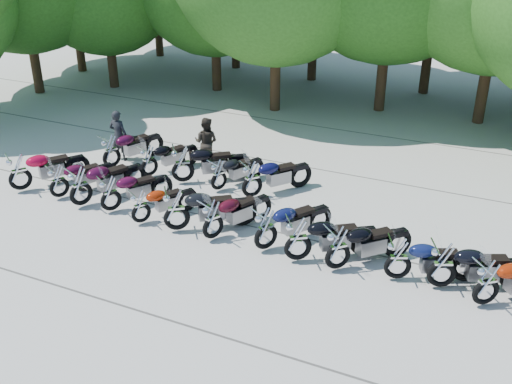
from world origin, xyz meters
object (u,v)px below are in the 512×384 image
at_px(motorcycle_8, 298,238).
at_px(motorcycle_11, 443,264).
at_px(motorcycle_14, 111,150).
at_px(motorcycle_10, 399,258).
at_px(rider_1, 206,142).
at_px(motorcycle_9, 338,247).
at_px(motorcycle_5, 176,209).
at_px(motorcycle_12, 487,282).
at_px(motorcycle_2, 80,185).
at_px(rider_0, 118,135).
at_px(motorcycle_1, 58,180).
at_px(motorcycle_15, 149,160).
at_px(motorcycle_16, 183,163).
at_px(motorcycle_17, 219,174).
at_px(motorcycle_3, 110,193).
at_px(motorcycle_6, 213,218).
at_px(motorcycle_18, 252,178).
at_px(motorcycle_4, 141,206).
at_px(motorcycle_7, 266,228).
at_px(motorcycle_0, 19,171).

height_order(motorcycle_8, motorcycle_11, motorcycle_8).
bearing_deg(motorcycle_14, motorcycle_10, -171.93).
bearing_deg(rider_1, motorcycle_9, 138.18).
bearing_deg(motorcycle_5, motorcycle_12, -126.51).
distance_m(motorcycle_2, rider_0, 3.63).
height_order(motorcycle_1, motorcycle_14, motorcycle_14).
bearing_deg(motorcycle_15, motorcycle_8, -176.97).
height_order(motorcycle_9, motorcycle_16, motorcycle_16).
bearing_deg(rider_1, motorcycle_1, 48.45).
relative_size(motorcycle_14, motorcycle_16, 0.93).
bearing_deg(motorcycle_15, motorcycle_17, -152.55).
xyz_separation_m(motorcycle_8, motorcycle_16, (-4.99, 2.79, 0.02)).
bearing_deg(motorcycle_3, motorcycle_2, 37.16).
relative_size(motorcycle_1, motorcycle_12, 0.93).
height_order(motorcycle_6, motorcycle_16, motorcycle_16).
bearing_deg(motorcycle_14, motorcycle_16, -158.26).
bearing_deg(motorcycle_16, motorcycle_10, -146.46).
bearing_deg(motorcycle_5, motorcycle_17, -33.11).
relative_size(motorcycle_15, motorcycle_18, 0.91).
bearing_deg(motorcycle_4, motorcycle_10, -147.04).
height_order(motorcycle_1, motorcycle_16, motorcycle_16).
distance_m(rider_0, rider_1, 3.13).
xyz_separation_m(motorcycle_1, motorcycle_5, (4.31, -0.26, 0.10)).
height_order(motorcycle_1, motorcycle_15, motorcycle_15).
bearing_deg(motorcycle_10, motorcycle_11, -109.37).
height_order(motorcycle_6, motorcycle_11, motorcycle_11).
distance_m(motorcycle_3, motorcycle_8, 5.89).
relative_size(motorcycle_5, motorcycle_10, 1.11).
relative_size(motorcycle_1, motorcycle_3, 0.97).
bearing_deg(motorcycle_8, motorcycle_7, 45.70).
height_order(motorcycle_11, rider_1, rider_1).
relative_size(motorcycle_17, rider_1, 1.19).
bearing_deg(motorcycle_0, motorcycle_6, -146.79).
xyz_separation_m(motorcycle_6, motorcycle_15, (-3.80, 2.68, -0.04)).
xyz_separation_m(motorcycle_2, motorcycle_12, (11.33, -0.11, -0.05)).
relative_size(motorcycle_2, motorcycle_14, 1.06).
bearing_deg(motorcycle_12, motorcycle_18, 28.89).
height_order(motorcycle_1, motorcycle_7, motorcycle_7).
bearing_deg(motorcycle_18, motorcycle_15, 36.89).
bearing_deg(rider_0, motorcycle_11, 159.03).
height_order(motorcycle_14, motorcycle_18, motorcycle_18).
bearing_deg(motorcycle_1, motorcycle_14, -66.03).
bearing_deg(motorcycle_10, motorcycle_7, 67.24).
distance_m(motorcycle_6, motorcycle_7, 1.50).
bearing_deg(motorcycle_1, motorcycle_15, -97.93).
height_order(motorcycle_1, motorcycle_17, motorcycle_1).
xyz_separation_m(motorcycle_11, motorcycle_17, (-7.14, 2.47, -0.10)).
bearing_deg(rider_1, motorcycle_17, 123.32).
bearing_deg(motorcycle_10, motorcycle_5, 67.84).
xyz_separation_m(motorcycle_2, motorcycle_17, (3.18, 2.64, -0.12)).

